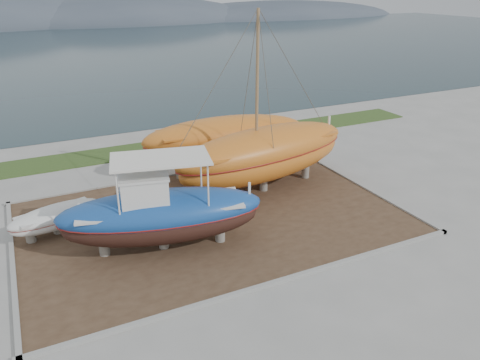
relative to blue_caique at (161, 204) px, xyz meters
name	(u,v)px	position (x,y,z in m)	size (l,w,h in m)	color
ground	(250,258)	(3.05, -2.33, -2.16)	(140.00, 140.00, 0.00)	gray
dirt_patch	(213,218)	(3.05, 1.67, -2.13)	(18.00, 12.00, 0.06)	#422D1E
curb_frame	(213,217)	(3.05, 1.67, -2.08)	(18.60, 12.60, 0.15)	gray
grass_strip	(149,149)	(3.05, 13.17, -2.12)	(44.00, 3.00, 0.08)	#284219
sea	(58,51)	(3.05, 67.67, -2.16)	(260.00, 100.00, 0.04)	#192C32
mountain_ridge	(34,25)	(3.05, 122.67, -2.16)	(200.00, 36.00, 20.00)	#333D49
blue_caique	(161,204)	(0.00, 0.00, 0.00)	(8.72, 2.73, 4.20)	#174590
white_dinghy	(57,220)	(-4.02, 3.45, -1.45)	(4.29, 1.61, 1.29)	silver
orange_sailboat	(265,106)	(6.87, 3.45, 2.71)	(10.94, 3.22, 9.63)	#BE651D
orange_bare_hull	(226,145)	(6.18, 6.98, -0.44)	(10.12, 3.04, 3.32)	#BE651D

